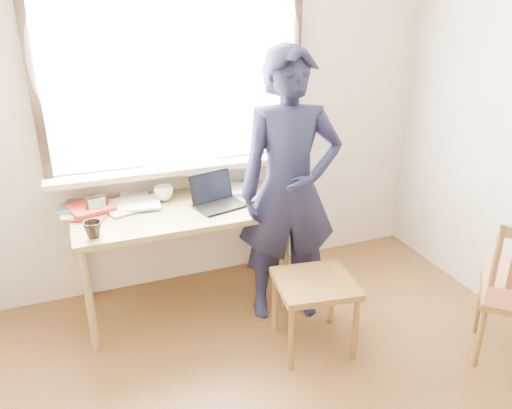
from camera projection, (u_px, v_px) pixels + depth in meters
name	position (u px, v px, depth m)	size (l,w,h in m)	color
room_shell	(327.00, 120.00, 1.84)	(3.52, 4.02, 2.61)	beige
desk	(180.00, 218.00, 3.35)	(1.39, 0.70, 0.75)	olive
laptop	(216.00, 198.00, 3.35)	(0.36, 0.32, 0.21)	black
mug_white	(164.00, 193.00, 3.43)	(0.13, 0.13, 0.10)	white
mug_dark	(93.00, 230.00, 2.90)	(0.11, 0.11, 0.10)	black
mouse	(256.00, 201.00, 3.40)	(0.08, 0.06, 0.03)	black
desk_clutter	(123.00, 203.00, 3.35)	(0.86, 0.45, 0.03)	yellow
book_a	(120.00, 200.00, 3.41)	(0.20, 0.26, 0.02)	white
book_b	(223.00, 189.00, 3.61)	(0.17, 0.24, 0.02)	white
picture_frame	(97.00, 206.00, 3.22)	(0.14, 0.05, 0.11)	black
work_chair	(314.00, 291.00, 3.03)	(0.52, 0.50, 0.47)	brown
person	(289.00, 190.00, 3.19)	(0.66, 0.43, 1.80)	black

